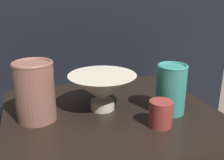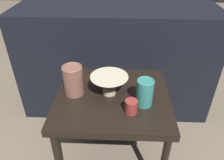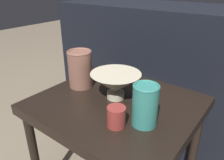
# 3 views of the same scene
# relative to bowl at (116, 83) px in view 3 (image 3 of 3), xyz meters

# --- Properties ---
(table) EXTENTS (0.60, 0.53, 0.50)m
(table) POSITION_rel_bowl_xyz_m (0.02, -0.02, -0.12)
(table) COLOR black
(table) RESTS_ON ground_plane
(couch_backdrop) EXTENTS (1.40, 0.50, 0.80)m
(couch_backdrop) POSITION_rel_bowl_xyz_m (0.02, 0.57, -0.16)
(couch_backdrop) COLOR black
(couch_backdrop) RESTS_ON ground_plane
(bowl) EXTENTS (0.20, 0.20, 0.11)m
(bowl) POSITION_rel_bowl_xyz_m (0.00, 0.00, 0.00)
(bowl) COLOR beige
(bowl) RESTS_ON table
(vase_textured_left) EXTENTS (0.10, 0.10, 0.16)m
(vase_textured_left) POSITION_rel_bowl_xyz_m (-0.19, -0.01, 0.02)
(vase_textured_left) COLOR brown
(vase_textured_left) RESTS_ON table
(vase_colorful_right) EXTENTS (0.08, 0.08, 0.14)m
(vase_colorful_right) POSITION_rel_bowl_xyz_m (0.18, -0.08, 0.01)
(vase_colorful_right) COLOR teal
(vase_colorful_right) RESTS_ON table
(cup) EXTENTS (0.06, 0.06, 0.07)m
(cup) POSITION_rel_bowl_xyz_m (0.11, -0.15, -0.03)
(cup) COLOR maroon
(cup) RESTS_ON table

